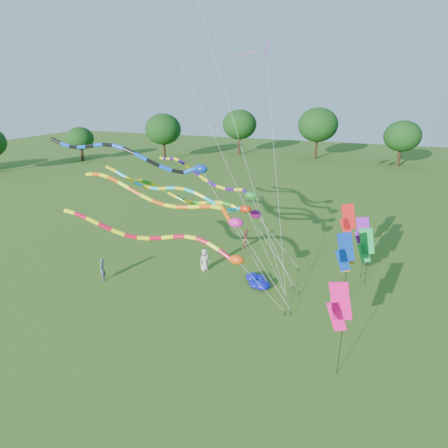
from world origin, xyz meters
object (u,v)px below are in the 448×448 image
(tube_kite_orange, at_px, (175,202))
(person_a, at_px, (205,260))
(blue_nylon_heap, at_px, (261,280))
(tube_kite_red, at_px, (172,241))
(person_c, at_px, (246,239))
(person_b, at_px, (102,270))

(tube_kite_orange, distance_m, person_a, 5.72)
(tube_kite_orange, xyz_separation_m, blue_nylon_heap, (5.13, 2.12, -5.56))
(tube_kite_red, distance_m, person_c, 9.77)
(blue_nylon_heap, bearing_deg, person_c, 116.99)
(tube_kite_red, bearing_deg, person_a, 82.04)
(tube_kite_red, xyz_separation_m, person_c, (1.89, 9.08, -3.06))
(tube_kite_red, distance_m, blue_nylon_heap, 6.91)
(tube_kite_orange, height_order, person_c, tube_kite_orange)
(tube_kite_red, bearing_deg, person_b, 174.17)
(person_b, relative_size, person_c, 1.02)
(tube_kite_orange, relative_size, blue_nylon_heap, 8.97)
(person_b, bearing_deg, tube_kite_red, 56.15)
(tube_kite_orange, xyz_separation_m, person_a, (0.75, 2.66, -5.01))
(person_a, distance_m, person_b, 7.12)
(tube_kite_orange, distance_m, blue_nylon_heap, 7.86)
(person_a, relative_size, person_c, 1.03)
(tube_kite_red, relative_size, blue_nylon_heap, 8.34)
(person_b, bearing_deg, person_a, 91.69)
(person_c, bearing_deg, tube_kite_orange, 148.79)
(blue_nylon_heap, xyz_separation_m, person_c, (-2.80, 5.50, 0.53))
(person_c, bearing_deg, person_a, 148.13)
(person_a, xyz_separation_m, person_c, (1.58, 4.96, -0.02))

